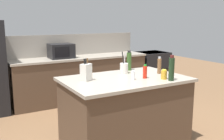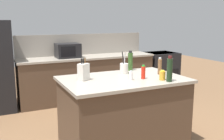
{
  "view_description": "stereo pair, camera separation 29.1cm",
  "coord_description": "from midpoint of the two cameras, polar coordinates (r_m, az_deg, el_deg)",
  "views": [
    {
      "loc": [
        -1.86,
        -2.9,
        1.72
      ],
      "look_at": [
        0.0,
        0.35,
        0.99
      ],
      "focal_mm": 42.0,
      "sensor_mm": 36.0,
      "label": 1
    },
    {
      "loc": [
        -1.6,
        -3.04,
        1.72
      ],
      "look_at": [
        0.0,
        0.35,
        0.99
      ],
      "focal_mm": 42.0,
      "sensor_mm": 36.0,
      "label": 2
    }
  ],
  "objects": [
    {
      "name": "pepper_grinder",
      "position": [
        3.83,
        8.13,
        0.92
      ],
      "size": [
        0.06,
        0.06,
        0.25
      ],
      "color": "brown",
      "rests_on": "kitchen_island"
    },
    {
      "name": "back_counter_run",
      "position": [
        5.69,
        -8.12,
        -1.78
      ],
      "size": [
        2.94,
        0.66,
        0.94
      ],
      "color": "#4C3828",
      "rests_on": "ground_plane"
    },
    {
      "name": "microwave",
      "position": [
        5.45,
        -12.53,
        4.06
      ],
      "size": [
        0.48,
        0.39,
        0.29
      ],
      "color": "black",
      "rests_on": "back_counter_run"
    },
    {
      "name": "olive_oil_bottle",
      "position": [
        4.04,
        1.67,
        1.96
      ],
      "size": [
        0.07,
        0.07,
        0.31
      ],
      "color": "#2D4C1E",
      "rests_on": "kitchen_island"
    },
    {
      "name": "hot_sauce_bottle",
      "position": [
        3.5,
        4.84,
        -0.43
      ],
      "size": [
        0.06,
        0.06,
        0.19
      ],
      "color": "red",
      "rests_on": "kitchen_island"
    },
    {
      "name": "utensil_crock",
      "position": [
        3.81,
        0.45,
        0.46
      ],
      "size": [
        0.12,
        0.12,
        0.32
      ],
      "color": "beige",
      "rests_on": "kitchen_island"
    },
    {
      "name": "salt_shaker",
      "position": [
        3.41,
        2.22,
        -1.18
      ],
      "size": [
        0.05,
        0.05,
        0.13
      ],
      "color": "silver",
      "rests_on": "kitchen_island"
    },
    {
      "name": "honey_jar",
      "position": [
        3.48,
        8.93,
        -1.01
      ],
      "size": [
        0.08,
        0.08,
        0.13
      ],
      "color": "gold",
      "rests_on": "kitchen_island"
    },
    {
      "name": "knife_block",
      "position": [
        3.37,
        -8.14,
        -0.49
      ],
      "size": [
        0.16,
        0.15,
        0.29
      ],
      "rotation": [
        0.0,
        0.0,
        0.49
      ],
      "color": "beige",
      "rests_on": "kitchen_island"
    },
    {
      "name": "wine_bottle",
      "position": [
        3.4,
        10.46,
        0.28
      ],
      "size": [
        0.07,
        0.07,
        0.33
      ],
      "color": "black",
      "rests_on": "kitchen_island"
    },
    {
      "name": "range_oven",
      "position": [
        6.61,
        7.3,
        -0.02
      ],
      "size": [
        0.76,
        0.65,
        0.92
      ],
      "color": "black",
      "rests_on": "ground_plane"
    },
    {
      "name": "wall_backsplash",
      "position": [
        5.87,
        -9.46,
        5.48
      ],
      "size": [
        2.9,
        0.03,
        0.46
      ],
      "primitive_type": "cube",
      "color": "gray",
      "rests_on": "back_counter_run"
    },
    {
      "name": "kitchen_island",
      "position": [
        3.66,
        0.45,
        -8.93
      ],
      "size": [
        1.64,
        1.06,
        0.94
      ],
      "color": "#4C3828",
      "rests_on": "ground_plane"
    }
  ]
}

